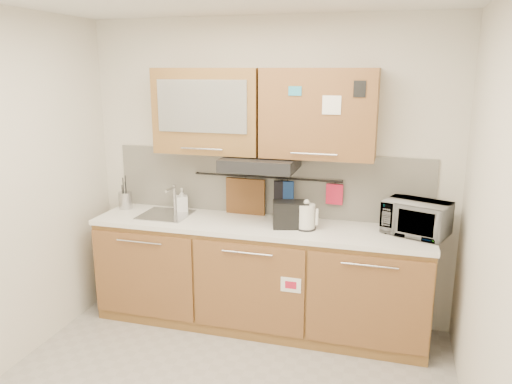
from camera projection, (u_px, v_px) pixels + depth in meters
The scene contains 18 objects.
wall_back at pixel (268, 172), 4.34m from camera, with size 3.20×3.20×0.00m, color silver.
wall_right at pixel (500, 247), 2.52m from camera, with size 3.00×3.00×0.00m, color silver.
base_cabinet at pixel (258, 281), 4.27m from camera, with size 2.80×0.64×0.88m.
countertop at pixel (258, 226), 4.15m from camera, with size 2.82×0.62×0.04m, color white.
backsplash at pixel (267, 183), 4.36m from camera, with size 2.80×0.02×0.56m, color silver.
upper_cabinets at pixel (262, 112), 4.05m from camera, with size 1.82×0.37×0.70m.
range_hood at pixel (260, 163), 4.08m from camera, with size 0.60×0.46×0.10m, color black.
sink at pixel (166, 215), 4.39m from camera, with size 0.42×0.40×0.26m.
utensil_rail at pixel (266, 177), 4.31m from camera, with size 0.02×0.02×1.30m, color black.
utensil_crock at pixel (125, 200), 4.58m from camera, with size 0.13×0.13×0.31m.
kettle at pixel (306, 217), 3.98m from camera, with size 0.18×0.16×0.25m.
toaster at pixel (290, 214), 4.03m from camera, with size 0.32×0.24×0.21m.
microwave at pixel (416, 218), 3.86m from camera, with size 0.47×0.32×0.26m, color #999999.
soap_bottle at pixel (182, 200), 4.47m from camera, with size 0.10×0.10×0.22m, color #999999.
cutting_board at pixel (245, 203), 4.40m from camera, with size 0.36×0.03×0.44m, color brown.
oven_mitt at pixel (287, 192), 4.27m from camera, with size 0.11×0.03×0.19m, color navy.
dark_pouch at pixel (282, 193), 4.29m from camera, with size 0.13×0.04×0.21m, color black.
pot_holder at pixel (334, 194), 4.16m from camera, with size 0.14×0.02×0.17m, color red.
Camera 1 is at (1.06, -2.63, 2.18)m, focal length 35.00 mm.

